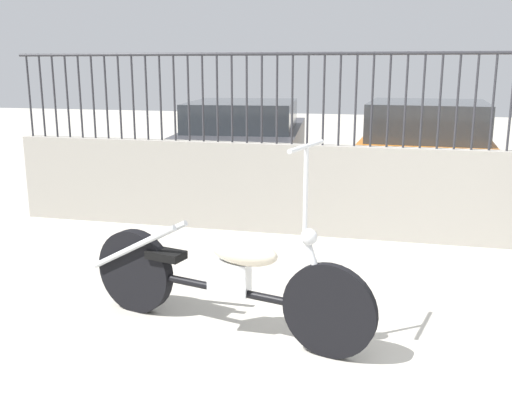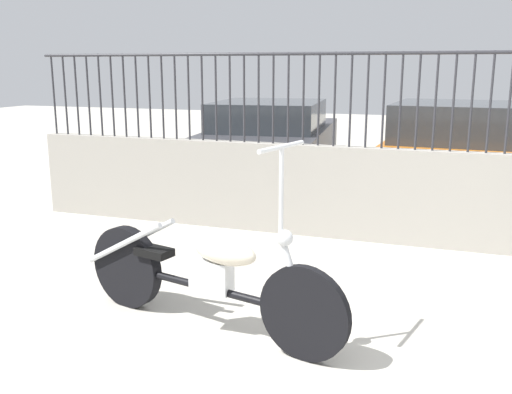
% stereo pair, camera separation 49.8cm
% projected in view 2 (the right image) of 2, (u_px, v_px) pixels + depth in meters
% --- Properties ---
extents(low_wall, '(9.82, 0.18, 1.02)m').
position_uv_depth(low_wall, '(446.00, 200.00, 5.93)').
color(low_wall, '#9E998E').
rests_on(low_wall, ground_plane).
extents(fence_railing, '(9.82, 0.04, 1.00)m').
position_uv_depth(fence_railing, '(455.00, 88.00, 5.68)').
color(fence_railing, '#2D2D33').
rests_on(fence_railing, low_wall).
extents(motorcycle_black, '(2.22, 0.77, 1.41)m').
position_uv_depth(motorcycle_black, '(195.00, 273.00, 4.12)').
color(motorcycle_black, black).
rests_on(motorcycle_black, ground_plane).
extents(car_dark_grey, '(2.31, 4.39, 1.31)m').
position_uv_depth(car_dark_grey, '(270.00, 139.00, 9.67)').
color(car_dark_grey, black).
rests_on(car_dark_grey, ground_plane).
extents(car_orange, '(2.09, 4.11, 1.36)m').
position_uv_depth(car_orange, '(454.00, 148.00, 8.55)').
color(car_orange, black).
rests_on(car_orange, ground_plane).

